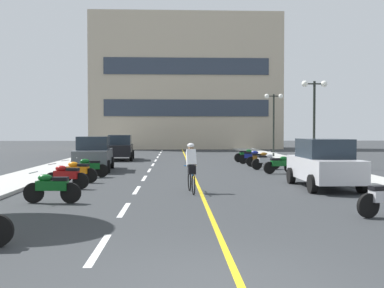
{
  "coord_description": "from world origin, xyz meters",
  "views": [
    {
      "loc": [
        -0.65,
        -5.98,
        2.11
      ],
      "look_at": [
        0.43,
        21.46,
        1.31
      ],
      "focal_mm": 41.87,
      "sensor_mm": 36.0,
      "label": 1
    }
  ],
  "objects_px": {
    "motorcycle_2": "(52,187)",
    "cyclist_rider": "(191,167)",
    "motorcycle_9": "(252,157)",
    "motorcycle_10": "(246,155)",
    "motorcycle_6": "(280,164)",
    "parked_car_far": "(120,147)",
    "motorcycle_3": "(66,176)",
    "street_lamp_mid": "(314,103)",
    "motorcycle_5": "(89,167)",
    "parked_car_mid": "(94,153)",
    "motorcycle_4": "(77,171)",
    "motorcycle_8": "(261,159)",
    "motorcycle_7": "(266,161)",
    "street_lamp_far": "(274,110)",
    "parked_car_near": "(324,163)"
  },
  "relations": [
    {
      "from": "parked_car_far",
      "to": "motorcycle_10",
      "type": "xyz_separation_m",
      "value": [
        8.85,
        -2.45,
        -0.44
      ]
    },
    {
      "from": "street_lamp_mid",
      "to": "motorcycle_8",
      "type": "bearing_deg",
      "value": 156.81
    },
    {
      "from": "motorcycle_5",
      "to": "motorcycle_8",
      "type": "bearing_deg",
      "value": 33.15
    },
    {
      "from": "motorcycle_10",
      "to": "motorcycle_6",
      "type": "bearing_deg",
      "value": -87.73
    },
    {
      "from": "motorcycle_3",
      "to": "motorcycle_7",
      "type": "relative_size",
      "value": 1.01
    },
    {
      "from": "motorcycle_2",
      "to": "motorcycle_4",
      "type": "height_order",
      "value": "same"
    },
    {
      "from": "motorcycle_3",
      "to": "motorcycle_6",
      "type": "relative_size",
      "value": 1.0
    },
    {
      "from": "motorcycle_3",
      "to": "motorcycle_9",
      "type": "distance_m",
      "value": 14.87
    },
    {
      "from": "motorcycle_7",
      "to": "motorcycle_5",
      "type": "bearing_deg",
      "value": -156.06
    },
    {
      "from": "motorcycle_3",
      "to": "cyclist_rider",
      "type": "bearing_deg",
      "value": -14.2
    },
    {
      "from": "motorcycle_8",
      "to": "motorcycle_9",
      "type": "xyz_separation_m",
      "value": [
        -0.14,
        2.15,
        0.0
      ]
    },
    {
      "from": "motorcycle_5",
      "to": "motorcycle_7",
      "type": "relative_size",
      "value": 1.01
    },
    {
      "from": "parked_car_far",
      "to": "motorcycle_3",
      "type": "xyz_separation_m",
      "value": [
        0.01,
        -16.31,
        -0.44
      ]
    },
    {
      "from": "parked_car_near",
      "to": "cyclist_rider",
      "type": "bearing_deg",
      "value": -168.01
    },
    {
      "from": "street_lamp_mid",
      "to": "motorcycle_6",
      "type": "height_order",
      "value": "street_lamp_mid"
    },
    {
      "from": "motorcycle_2",
      "to": "cyclist_rider",
      "type": "relative_size",
      "value": 0.96
    },
    {
      "from": "motorcycle_10",
      "to": "motorcycle_9",
      "type": "bearing_deg",
      "value": -88.47
    },
    {
      "from": "motorcycle_2",
      "to": "motorcycle_6",
      "type": "relative_size",
      "value": 1.01
    },
    {
      "from": "street_lamp_mid",
      "to": "motorcycle_4",
      "type": "bearing_deg",
      "value": -150.99
    },
    {
      "from": "motorcycle_9",
      "to": "motorcycle_10",
      "type": "relative_size",
      "value": 0.99
    },
    {
      "from": "motorcycle_6",
      "to": "motorcycle_10",
      "type": "relative_size",
      "value": 1.01
    },
    {
      "from": "motorcycle_8",
      "to": "motorcycle_10",
      "type": "xyz_separation_m",
      "value": [
        -0.2,
        4.1,
        0.0
      ]
    },
    {
      "from": "parked_car_far",
      "to": "motorcycle_7",
      "type": "relative_size",
      "value": 2.56
    },
    {
      "from": "street_lamp_mid",
      "to": "parked_car_near",
      "type": "relative_size",
      "value": 1.15
    },
    {
      "from": "motorcycle_2",
      "to": "motorcycle_10",
      "type": "bearing_deg",
      "value": 63.69
    },
    {
      "from": "parked_car_near",
      "to": "motorcycle_7",
      "type": "height_order",
      "value": "parked_car_near"
    },
    {
      "from": "motorcycle_7",
      "to": "parked_car_near",
      "type": "bearing_deg",
      "value": -86.44
    },
    {
      "from": "cyclist_rider",
      "to": "motorcycle_10",
      "type": "bearing_deg",
      "value": 73.97
    },
    {
      "from": "motorcycle_5",
      "to": "street_lamp_mid",
      "type": "bearing_deg",
      "value": 21.56
    },
    {
      "from": "parked_car_near",
      "to": "motorcycle_8",
      "type": "height_order",
      "value": "parked_car_near"
    },
    {
      "from": "parked_car_mid",
      "to": "parked_car_far",
      "type": "relative_size",
      "value": 1.0
    },
    {
      "from": "motorcycle_6",
      "to": "cyclist_rider",
      "type": "xyz_separation_m",
      "value": [
        -4.65,
        -6.62,
        0.41
      ]
    },
    {
      "from": "street_lamp_mid",
      "to": "motorcycle_5",
      "type": "distance_m",
      "value": 13.03
    },
    {
      "from": "street_lamp_mid",
      "to": "motorcycle_2",
      "type": "xyz_separation_m",
      "value": [
        -11.47,
        -11.83,
        -3.21
      ]
    },
    {
      "from": "motorcycle_10",
      "to": "parked_car_far",
      "type": "bearing_deg",
      "value": 164.52
    },
    {
      "from": "motorcycle_6",
      "to": "street_lamp_mid",
      "type": "bearing_deg",
      "value": 49.24
    },
    {
      "from": "motorcycle_3",
      "to": "motorcycle_6",
      "type": "bearing_deg",
      "value": 30.81
    },
    {
      "from": "parked_car_near",
      "to": "motorcycle_6",
      "type": "xyz_separation_m",
      "value": [
        -0.3,
        5.57,
        -0.44
      ]
    },
    {
      "from": "parked_car_far",
      "to": "motorcycle_7",
      "type": "height_order",
      "value": "parked_car_far"
    },
    {
      "from": "street_lamp_far",
      "to": "motorcycle_6",
      "type": "distance_m",
      "value": 13.73
    },
    {
      "from": "motorcycle_2",
      "to": "cyclist_rider",
      "type": "distance_m",
      "value": 4.69
    },
    {
      "from": "parked_car_far",
      "to": "street_lamp_mid",
      "type": "bearing_deg",
      "value": -33.18
    },
    {
      "from": "street_lamp_far",
      "to": "motorcycle_3",
      "type": "bearing_deg",
      "value": -122.38
    },
    {
      "from": "street_lamp_far",
      "to": "motorcycle_8",
      "type": "height_order",
      "value": "street_lamp_far"
    },
    {
      "from": "motorcycle_3",
      "to": "motorcycle_4",
      "type": "bearing_deg",
      "value": 90.49
    },
    {
      "from": "motorcycle_3",
      "to": "motorcycle_7",
      "type": "height_order",
      "value": "same"
    },
    {
      "from": "motorcycle_8",
      "to": "parked_car_mid",
      "type": "bearing_deg",
      "value": -166.95
    },
    {
      "from": "motorcycle_3",
      "to": "motorcycle_6",
      "type": "distance_m",
      "value": 10.68
    },
    {
      "from": "street_lamp_far",
      "to": "motorcycle_2",
      "type": "relative_size",
      "value": 2.89
    },
    {
      "from": "motorcycle_8",
      "to": "parked_car_far",
      "type": "bearing_deg",
      "value": 144.1
    }
  ]
}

